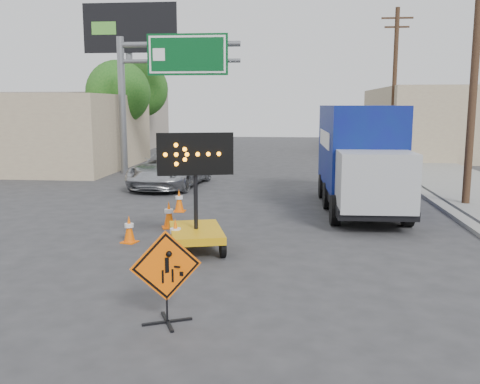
# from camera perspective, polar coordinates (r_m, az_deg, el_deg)

# --- Properties ---
(ground) EXTENTS (100.00, 100.00, 0.00)m
(ground) POSITION_cam_1_polar(r_m,az_deg,el_deg) (9.51, -7.40, -12.15)
(ground) COLOR #2D2D30
(ground) RESTS_ON ground
(curb_right) EXTENTS (0.40, 60.00, 0.12)m
(curb_right) POSITION_cam_1_polar(r_m,az_deg,el_deg) (24.42, 17.65, 0.83)
(curb_right) COLOR gray
(curb_right) RESTS_ON ground
(sidewalk_right) EXTENTS (4.00, 60.00, 0.15)m
(sidewalk_right) POSITION_cam_1_polar(r_m,az_deg,el_deg) (25.01, 22.80, 0.76)
(sidewalk_right) COLOR gray
(sidewalk_right) RESTS_ON ground
(storefront_left_near) EXTENTS (14.00, 10.00, 4.00)m
(storefront_left_near) POSITION_cam_1_polar(r_m,az_deg,el_deg) (32.84, -23.88, 5.94)
(storefront_left_near) COLOR tan
(storefront_left_near) RESTS_ON ground
(storefront_left_far) EXTENTS (12.00, 10.00, 4.40)m
(storefront_left_far) POSITION_cam_1_polar(r_m,az_deg,el_deg) (45.92, -16.43, 7.32)
(storefront_left_far) COLOR gray
(storefront_left_far) RESTS_ON ground
(building_right_far) EXTENTS (10.00, 14.00, 4.60)m
(building_right_far) POSITION_cam_1_polar(r_m,az_deg,el_deg) (40.17, 21.49, 6.98)
(building_right_far) COLOR tan
(building_right_far) RESTS_ON ground
(highway_gantry) EXTENTS (6.18, 0.38, 6.90)m
(highway_gantry) POSITION_cam_1_polar(r_m,az_deg,el_deg) (27.40, -8.38, 12.54)
(highway_gantry) COLOR slate
(highway_gantry) RESTS_ON ground
(billboard) EXTENTS (6.10, 0.54, 9.85)m
(billboard) POSITION_cam_1_polar(r_m,az_deg,el_deg) (36.23, -11.62, 15.26)
(billboard) COLOR slate
(billboard) RESTS_ON ground
(utility_pole_near) EXTENTS (1.80, 0.26, 9.00)m
(utility_pole_near) POSITION_cam_1_polar(r_m,az_deg,el_deg) (19.59, 23.76, 12.08)
(utility_pole_near) COLOR #402B1B
(utility_pole_near) RESTS_ON ground
(utility_pole_far) EXTENTS (1.80, 0.26, 9.00)m
(utility_pole_far) POSITION_cam_1_polar(r_m,az_deg,el_deg) (33.19, 16.14, 11.03)
(utility_pole_far) COLOR #402B1B
(utility_pole_far) RESTS_ON ground
(tree_left_near) EXTENTS (3.71, 3.71, 6.03)m
(tree_left_near) POSITION_cam_1_polar(r_m,az_deg,el_deg) (32.23, -12.87, 10.29)
(tree_left_near) COLOR #402B1B
(tree_left_near) RESTS_ON ground
(tree_left_far) EXTENTS (4.10, 4.10, 6.66)m
(tree_left_far) POSITION_cam_1_polar(r_m,az_deg,el_deg) (40.18, -10.65, 10.74)
(tree_left_far) COLOR #402B1B
(tree_left_far) RESTS_ON ground
(construction_sign) EXTENTS (1.06, 0.76, 1.52)m
(construction_sign) POSITION_cam_1_polar(r_m,az_deg,el_deg) (8.64, -7.87, -8.71)
(construction_sign) COLOR black
(construction_sign) RESTS_ON ground
(arrow_board) EXTENTS (1.75, 2.23, 2.83)m
(arrow_board) POSITION_cam_1_polar(r_m,az_deg,el_deg) (12.82, -4.71, -3.49)
(arrow_board) COLOR #D1940B
(arrow_board) RESTS_ON ground
(pickup_truck) EXTENTS (3.03, 5.60, 1.49)m
(pickup_truck) POSITION_cam_1_polar(r_m,az_deg,el_deg) (23.02, -7.40, 2.42)
(pickup_truck) COLOR #AAACB1
(pickup_truck) RESTS_ON ground
(box_truck) EXTENTS (2.44, 7.29, 3.44)m
(box_truck) POSITION_cam_1_polar(r_m,az_deg,el_deg) (18.12, 12.67, 3.03)
(box_truck) COLOR black
(box_truck) RESTS_ON ground
(cone_a) EXTENTS (0.41, 0.41, 0.81)m
(cone_a) POSITION_cam_1_polar(r_m,az_deg,el_deg) (12.83, -6.89, -4.58)
(cone_a) COLOR #FF6005
(cone_a) RESTS_ON ground
(cone_b) EXTENTS (0.45, 0.45, 0.70)m
(cone_b) POSITION_cam_1_polar(r_m,az_deg,el_deg) (13.86, -11.74, -3.89)
(cone_b) COLOR #FF6005
(cone_b) RESTS_ON ground
(cone_c) EXTENTS (0.50, 0.50, 0.77)m
(cone_c) POSITION_cam_1_polar(r_m,az_deg,el_deg) (15.31, -7.58, -2.40)
(cone_c) COLOR #FF6005
(cone_c) RESTS_ON ground
(cone_d) EXTENTS (0.38, 0.38, 0.74)m
(cone_d) POSITION_cam_1_polar(r_m,az_deg,el_deg) (17.61, -6.51, -0.91)
(cone_d) COLOR #FF6005
(cone_d) RESTS_ON ground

